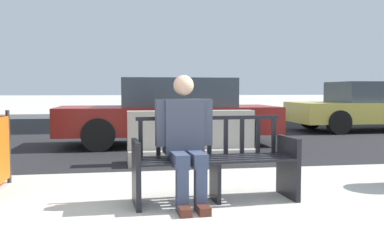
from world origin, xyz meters
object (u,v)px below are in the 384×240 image
(street_bench, at_px, (215,163))
(jersey_barrier_centre, at_px, (191,142))
(car_sedan_far, at_px, (171,112))
(car_taxi_near, at_px, (371,106))
(seated_person, at_px, (185,137))

(street_bench, relative_size, jersey_barrier_centre, 0.86)
(car_sedan_far, bearing_deg, car_taxi_near, 20.44)
(car_taxi_near, distance_m, car_sedan_far, 6.42)
(car_sedan_far, bearing_deg, jersey_barrier_centre, -88.61)
(street_bench, relative_size, car_sedan_far, 0.38)
(jersey_barrier_centre, xyz_separation_m, car_sedan_far, (-0.06, 2.35, 0.36))
(jersey_barrier_centre, height_order, car_sedan_far, car_sedan_far)
(street_bench, xyz_separation_m, jersey_barrier_centre, (0.13, 2.32, -0.06))
(seated_person, bearing_deg, jersey_barrier_centre, 79.45)
(street_bench, distance_m, seated_person, 0.44)
(seated_person, relative_size, car_sedan_far, 0.29)
(seated_person, relative_size, car_taxi_near, 0.29)
(jersey_barrier_centre, relative_size, car_taxi_near, 0.45)
(seated_person, bearing_deg, car_taxi_near, 47.50)
(jersey_barrier_centre, xyz_separation_m, car_taxi_near, (5.96, 4.59, 0.36))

